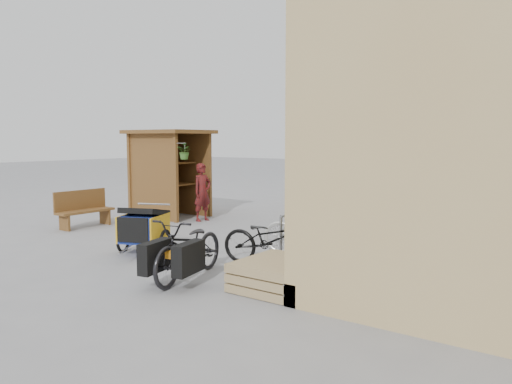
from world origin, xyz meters
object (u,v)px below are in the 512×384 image
Objects in this scene: bench at (83,208)px; bike_0 at (271,239)px; bike_2 at (342,224)px; bike_6 at (384,214)px; child_trailer at (144,226)px; bike_1 at (305,230)px; pallet_stack at (278,274)px; bike_4 at (368,215)px; bike_3 at (346,219)px; bike_7 at (378,205)px; bike_5 at (364,211)px; kiosk at (167,161)px; shopping_carts at (439,196)px; cargo_bike at (189,248)px; person_kiosk at (202,192)px.

bike_0 is at bearing -3.91° from bench.
bike_0 is at bearing 176.37° from bike_2.
bike_6 is at bearing -15.17° from bike_0.
bike_1 is (2.59, 1.58, -0.03)m from child_trailer.
bike_2 is at bearing 177.66° from bike_6.
bike_1 is at bearing 109.82° from pallet_stack.
bike_4 is (0.20, 2.36, -0.00)m from bike_1.
bike_3 is 0.92× the size of bike_7.
bike_5 reaches higher than child_trailer.
kiosk is 5.86m from bike_2.
bike_2 is at bearing 175.08° from bike_5.
bike_1 is 2.37m from bike_4.
bike_0 is 0.98× the size of bike_5.
shopping_carts is 5.93m from bike_1.
bike_5 is 1.32m from bike_7.
bike_2 is at bearing 22.87° from child_trailer.
kiosk is 7.51m from shopping_carts.
shopping_carts reaches higher than pallet_stack.
kiosk is at bearing 81.09° from bench.
pallet_stack is 3.35m from child_trailer.
bike_0 is 2.55m from bike_3.
kiosk is 6.61m from cargo_bike.
shopping_carts is at bearing -0.48° from bike_3.
kiosk is 1.65× the size of bike_6.
bike_0 reaches higher than pallet_stack.
bike_4 reaches higher than bench.
pallet_stack is at bearing -161.46° from bike_3.
bike_5 is at bearing -13.62° from bike_0.
bike_0 is at bearing -9.31° from child_trailer.
bike_0 is 1.10× the size of bike_1.
person_kiosk is (1.73, 2.42, 0.30)m from bench.
kiosk is at bearing 55.94° from bike_1.
person_kiosk is 0.93× the size of bike_3.
bike_4 is 1.01× the size of bike_5.
bike_5 is 1.02× the size of bike_7.
bike_5 is at bearing 167.80° from bike_6.
person_kiosk is at bearing 43.62° from bike_0.
bench is 0.95× the size of bike_6.
person_kiosk is 1.01× the size of bike_6.
bike_2 is (-0.56, 3.20, 0.25)m from pallet_stack.
bike_7 is at bearing 43.46° from child_trailer.
bike_0 is at bearing -175.15° from bike_3.
cargo_bike is (-1.36, -8.29, -0.13)m from shopping_carts.
shopping_carts is 4.39m from bike_3.
pallet_stack is 1.45m from cargo_bike.
bike_0 is at bearing -118.10° from person_kiosk.
bike_7 is (4.05, 1.99, -0.23)m from person_kiosk.
bike_2 is at bearing -6.72° from kiosk.
kiosk reaches higher than bike_3.
bike_4 reaches higher than bike_2.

